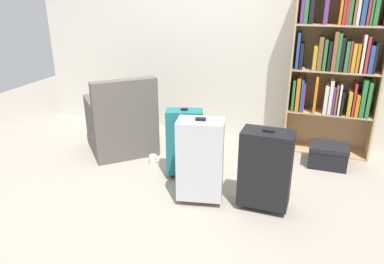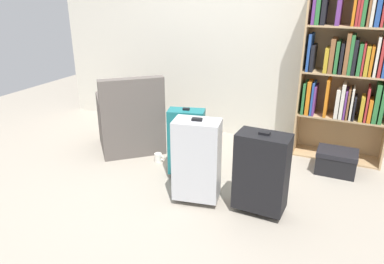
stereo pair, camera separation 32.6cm
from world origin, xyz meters
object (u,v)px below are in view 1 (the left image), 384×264
object	(u,v)px
suitcase_teal	(185,142)
suitcase_silver	(200,159)
bookshelf	(337,61)
mug	(153,159)
suitcase_black	(265,168)
storage_box	(328,155)
armchair	(122,125)

from	to	relation	value
suitcase_teal	suitcase_silver	xyz separation A→B (m)	(0.28, -0.39, 0.03)
bookshelf	mug	xyz separation A→B (m)	(-1.77, -0.95, -1.00)
bookshelf	suitcase_black	xyz separation A→B (m)	(-0.51, -1.44, -0.67)
bookshelf	storage_box	xyz separation A→B (m)	(0.02, -0.41, -0.92)
armchair	suitcase_black	bearing A→B (deg)	-21.87
mug	suitcase_black	xyz separation A→B (m)	(1.26, -0.49, 0.33)
armchair	suitcase_black	world-z (taller)	armchair
suitcase_teal	suitcase_black	bearing A→B (deg)	-21.08
mug	armchair	bearing A→B (deg)	156.75
bookshelf	armchair	size ratio (longest dim) A/B	1.92
armchair	suitcase_silver	world-z (taller)	armchair
suitcase_black	suitcase_teal	bearing A→B (deg)	158.92
bookshelf	suitcase_black	world-z (taller)	bookshelf
mug	storage_box	xyz separation A→B (m)	(1.80, 0.54, 0.08)
storage_box	suitcase_silver	bearing A→B (deg)	-134.71
mug	suitcase_silver	xyz separation A→B (m)	(0.71, -0.56, 0.36)
suitcase_black	armchair	bearing A→B (deg)	158.13
storage_box	suitcase_silver	xyz separation A→B (m)	(-1.09, -1.10, 0.28)
armchair	storage_box	world-z (taller)	armchair
armchair	suitcase_black	distance (m)	1.88
mug	storage_box	size ratio (longest dim) A/B	0.30
armchair	mug	distance (m)	0.59
storage_box	suitcase_black	distance (m)	1.19
bookshelf	mug	size ratio (longest dim) A/B	15.81
suitcase_silver	suitcase_black	world-z (taller)	suitcase_silver
armchair	mug	bearing A→B (deg)	-23.25
bookshelf	storage_box	bearing A→B (deg)	-86.92
suitcase_silver	storage_box	bearing A→B (deg)	45.29
suitcase_teal	suitcase_silver	distance (m)	0.48
suitcase_teal	suitcase_black	distance (m)	0.90
suitcase_silver	suitcase_black	distance (m)	0.56
armchair	suitcase_teal	bearing A→B (deg)	-22.59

